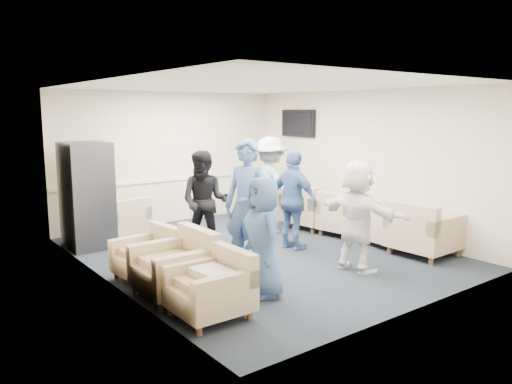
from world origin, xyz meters
TOP-DOWN VIEW (x-y plane):
  - floor at (0.00, 0.00)m, footprint 6.00×6.00m
  - ceiling at (0.00, 0.00)m, footprint 6.00×6.00m
  - back_wall at (0.00, 3.00)m, footprint 5.00×0.02m
  - front_wall at (0.00, -3.00)m, footprint 5.00×0.02m
  - left_wall at (-2.50, 0.00)m, footprint 0.02×6.00m
  - right_wall at (2.50, 0.00)m, footprint 0.02×6.00m
  - chair_rail at (0.00, 2.98)m, footprint 4.98×0.04m
  - tv at (2.44, 1.80)m, footprint 0.10×1.00m
  - armchair_left_near at (-1.98, -1.75)m, footprint 0.81×0.81m
  - armchair_left_mid at (-1.98, -0.92)m, footprint 0.89×0.89m
  - armchair_left_far at (-1.98, -0.13)m, footprint 0.83×0.83m
  - armchair_right_near at (1.99, -1.71)m, footprint 0.96×0.96m
  - armchair_right_midnear at (2.01, -1.04)m, footprint 0.83×0.83m
  - armchair_right_midfar at (2.00, -0.07)m, footprint 1.01×1.01m
  - armchair_right_far at (1.89, 0.85)m, footprint 1.03×1.03m
  - armchair_corner at (-1.48, 2.14)m, footprint 1.00×1.00m
  - vending_machine at (-2.09, 2.05)m, footprint 0.73×0.85m
  - backpack at (-1.05, -0.32)m, footprint 0.31×0.27m
  - pillow at (-1.98, -1.75)m, footprint 0.37×0.48m
  - person_front_left at (-1.12, -1.56)m, footprint 0.65×0.83m
  - person_mid_left at (-0.74, -0.69)m, footprint 0.71×0.83m
  - person_back_left at (-0.65, 0.60)m, footprint 1.02×1.03m
  - person_back_right at (1.05, 1.01)m, footprint 0.78×1.24m
  - person_mid_right at (0.61, -0.16)m, footprint 0.51×1.02m
  - person_front_right at (0.57, -1.59)m, footprint 0.57×1.54m

SIDE VIEW (x-z plane):
  - floor at x=0.00m, z-range 0.00..0.00m
  - backpack at x=-1.05m, z-range 0.01..0.45m
  - armchair_right_midnear at x=2.01m, z-range 0.00..0.60m
  - armchair_left_far at x=-1.98m, z-range 0.00..0.61m
  - armchair_left_near at x=-1.98m, z-range 0.00..0.64m
  - armchair_corner at x=-1.48m, z-range 0.00..0.66m
  - armchair_left_mid at x=-1.98m, z-range 0.00..0.70m
  - armchair_right_midfar at x=2.00m, z-range 0.00..0.71m
  - armchair_right_far at x=1.89m, z-range 0.00..0.74m
  - armchair_right_near at x=1.99m, z-range 0.00..0.75m
  - pillow at x=-1.98m, z-range 0.42..0.56m
  - person_front_left at x=-1.12m, z-range 0.00..1.52m
  - person_front_right at x=0.57m, z-range 0.00..1.63m
  - person_mid_right at x=0.61m, z-range 0.00..1.67m
  - person_back_left at x=-0.65m, z-range 0.00..1.67m
  - vending_machine at x=-2.09m, z-range 0.00..1.80m
  - chair_rail at x=0.00m, z-range 0.87..0.93m
  - person_back_right at x=1.05m, z-range 0.00..1.83m
  - person_mid_left at x=-0.74m, z-range 0.00..1.92m
  - back_wall at x=0.00m, z-range 0.00..2.70m
  - front_wall at x=0.00m, z-range 0.00..2.70m
  - left_wall at x=-2.50m, z-range 0.00..2.70m
  - right_wall at x=2.50m, z-range 0.00..2.70m
  - tv at x=2.44m, z-range 1.76..2.34m
  - ceiling at x=0.00m, z-range 2.70..2.70m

